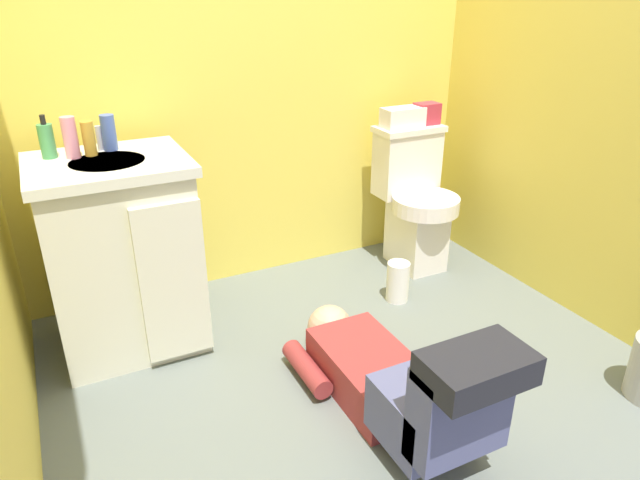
{
  "coord_description": "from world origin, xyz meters",
  "views": [
    {
      "loc": [
        -0.97,
        -1.66,
        1.45
      ],
      "look_at": [
        0.01,
        0.3,
        0.45
      ],
      "focal_mm": 32.11,
      "sensor_mm": 36.0,
      "label": 1
    }
  ],
  "objects_px": {
    "toilet": "(414,200)",
    "bottle_pink": "(70,138)",
    "vanity_cabinet": "(123,254)",
    "paper_towel_roll": "(398,282)",
    "soap_dispenser": "(47,141)",
    "person_plumber": "(396,381)",
    "toiletry_bag": "(427,114)",
    "bottle_blue": "(109,133)",
    "bottle_amber": "(89,139)",
    "faucet": "(99,138)",
    "tissue_box": "(403,117)"
  },
  "relations": [
    {
      "from": "tissue_box",
      "to": "bottle_blue",
      "type": "relative_size",
      "value": 1.55
    },
    {
      "from": "faucet",
      "to": "tissue_box",
      "type": "distance_m",
      "value": 1.48
    },
    {
      "from": "tissue_box",
      "to": "bottle_amber",
      "type": "xyz_separation_m",
      "value": [
        -1.52,
        -0.09,
        0.09
      ]
    },
    {
      "from": "toiletry_bag",
      "to": "bottle_blue",
      "type": "xyz_separation_m",
      "value": [
        -1.59,
        -0.05,
        0.09
      ]
    },
    {
      "from": "tissue_box",
      "to": "soap_dispenser",
      "type": "height_order",
      "value": "soap_dispenser"
    },
    {
      "from": "toiletry_bag",
      "to": "bottle_amber",
      "type": "bearing_deg",
      "value": -176.79
    },
    {
      "from": "bottle_blue",
      "to": "paper_towel_roll",
      "type": "xyz_separation_m",
      "value": [
        1.19,
        -0.36,
        -0.79
      ]
    },
    {
      "from": "faucet",
      "to": "vanity_cabinet",
      "type": "bearing_deg",
      "value": -88.69
    },
    {
      "from": "toiletry_bag",
      "to": "bottle_amber",
      "type": "xyz_separation_m",
      "value": [
        -1.67,
        -0.09,
        0.08
      ]
    },
    {
      "from": "toilet",
      "to": "soap_dispenser",
      "type": "bearing_deg",
      "value": 178.98
    },
    {
      "from": "bottle_amber",
      "to": "bottle_pink",
      "type": "bearing_deg",
      "value": -174.9
    },
    {
      "from": "bottle_amber",
      "to": "soap_dispenser",
      "type": "bearing_deg",
      "value": 166.95
    },
    {
      "from": "person_plumber",
      "to": "toiletry_bag",
      "type": "relative_size",
      "value": 8.59
    },
    {
      "from": "tissue_box",
      "to": "toiletry_bag",
      "type": "bearing_deg",
      "value": 0.0
    },
    {
      "from": "toilet",
      "to": "toiletry_bag",
      "type": "distance_m",
      "value": 0.46
    },
    {
      "from": "bottle_pink",
      "to": "paper_towel_roll",
      "type": "xyz_separation_m",
      "value": [
        1.33,
        -0.31,
        -0.8
      ]
    },
    {
      "from": "faucet",
      "to": "paper_towel_roll",
      "type": "relative_size",
      "value": 0.5
    },
    {
      "from": "bottle_amber",
      "to": "paper_towel_roll",
      "type": "distance_m",
      "value": 1.53
    },
    {
      "from": "soap_dispenser",
      "to": "bottle_blue",
      "type": "xyz_separation_m",
      "value": [
        0.23,
        0.01,
        0.0
      ]
    },
    {
      "from": "vanity_cabinet",
      "to": "paper_towel_roll",
      "type": "relative_size",
      "value": 4.06
    },
    {
      "from": "toilet",
      "to": "bottle_pink",
      "type": "bearing_deg",
      "value": -179.68
    },
    {
      "from": "person_plumber",
      "to": "bottle_amber",
      "type": "xyz_separation_m",
      "value": [
        -0.78,
        1.03,
        0.71
      ]
    },
    {
      "from": "toilet",
      "to": "vanity_cabinet",
      "type": "bearing_deg",
      "value": -176.41
    },
    {
      "from": "bottle_blue",
      "to": "paper_towel_roll",
      "type": "bearing_deg",
      "value": -16.93
    },
    {
      "from": "vanity_cabinet",
      "to": "toiletry_bag",
      "type": "distance_m",
      "value": 1.68
    },
    {
      "from": "toiletry_bag",
      "to": "vanity_cabinet",
      "type": "bearing_deg",
      "value": -173.48
    },
    {
      "from": "toilet",
      "to": "bottle_pink",
      "type": "relative_size",
      "value": 4.73
    },
    {
      "from": "toilet",
      "to": "bottle_blue",
      "type": "height_order",
      "value": "bottle_blue"
    },
    {
      "from": "bottle_blue",
      "to": "soap_dispenser",
      "type": "bearing_deg",
      "value": -177.17
    },
    {
      "from": "bottle_pink",
      "to": "soap_dispenser",
      "type": "bearing_deg",
      "value": 154.06
    },
    {
      "from": "faucet",
      "to": "tissue_box",
      "type": "height_order",
      "value": "faucet"
    },
    {
      "from": "faucet",
      "to": "bottle_pink",
      "type": "bearing_deg",
      "value": -151.03
    },
    {
      "from": "bottle_amber",
      "to": "paper_towel_roll",
      "type": "height_order",
      "value": "bottle_amber"
    },
    {
      "from": "vanity_cabinet",
      "to": "bottle_amber",
      "type": "bearing_deg",
      "value": 116.81
    },
    {
      "from": "tissue_box",
      "to": "toiletry_bag",
      "type": "distance_m",
      "value": 0.15
    },
    {
      "from": "soap_dispenser",
      "to": "bottle_pink",
      "type": "relative_size",
      "value": 1.05
    },
    {
      "from": "soap_dispenser",
      "to": "bottle_blue",
      "type": "height_order",
      "value": "soap_dispenser"
    },
    {
      "from": "person_plumber",
      "to": "soap_dispenser",
      "type": "relative_size",
      "value": 6.42
    },
    {
      "from": "soap_dispenser",
      "to": "paper_towel_roll",
      "type": "distance_m",
      "value": 1.66
    },
    {
      "from": "toilet",
      "to": "tissue_box",
      "type": "relative_size",
      "value": 3.41
    },
    {
      "from": "vanity_cabinet",
      "to": "faucet",
      "type": "height_order",
      "value": "faucet"
    },
    {
      "from": "bottle_pink",
      "to": "tissue_box",
      "type": "bearing_deg",
      "value": 3.59
    },
    {
      "from": "vanity_cabinet",
      "to": "bottle_amber",
      "type": "distance_m",
      "value": 0.48
    },
    {
      "from": "bottle_amber",
      "to": "vanity_cabinet",
      "type": "bearing_deg",
      "value": -63.19
    },
    {
      "from": "toilet",
      "to": "person_plumber",
      "type": "height_order",
      "value": "toilet"
    },
    {
      "from": "vanity_cabinet",
      "to": "bottle_pink",
      "type": "bearing_deg",
      "value": 142.29
    },
    {
      "from": "vanity_cabinet",
      "to": "bottle_amber",
      "type": "relative_size",
      "value": 6.14
    },
    {
      "from": "toiletry_bag",
      "to": "bottle_blue",
      "type": "bearing_deg",
      "value": -178.25
    },
    {
      "from": "toilet",
      "to": "vanity_cabinet",
      "type": "distance_m",
      "value": 1.53
    },
    {
      "from": "toiletry_bag",
      "to": "bottle_blue",
      "type": "height_order",
      "value": "bottle_blue"
    }
  ]
}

